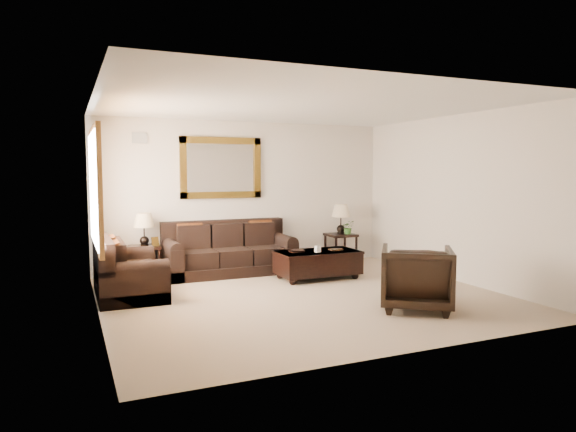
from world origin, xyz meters
name	(u,v)px	position (x,y,z in m)	size (l,w,h in m)	color
room	(303,202)	(0.00, 0.00, 1.35)	(5.51, 5.01, 2.71)	gray
window	(96,189)	(-2.70, 0.90, 1.55)	(0.07, 1.96, 1.66)	white
mirror	(221,168)	(-0.48, 2.47, 1.85)	(1.50, 0.06, 1.10)	#4F2D0F
air_vent	(140,138)	(-1.90, 2.48, 2.35)	(0.25, 0.02, 0.18)	#999999
sofa	(229,254)	(-0.48, 2.06, 0.33)	(2.23, 0.96, 0.91)	black
loveseat	(125,274)	(-2.33, 1.05, 0.32)	(0.91, 1.53, 0.86)	black
end_table_left	(144,236)	(-1.90, 2.21, 0.72)	(0.50, 0.50, 1.10)	black
end_table_right	(341,225)	(1.84, 2.20, 0.75)	(0.52, 0.52, 1.15)	black
coffee_table	(318,261)	(0.74, 1.02, 0.29)	(1.37, 0.74, 0.58)	black
armchair	(417,275)	(1.06, -1.19, 0.45)	(0.88, 0.83, 0.91)	black
potted_plant	(348,229)	(1.95, 2.10, 0.67)	(0.24, 0.27, 0.21)	#27521C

